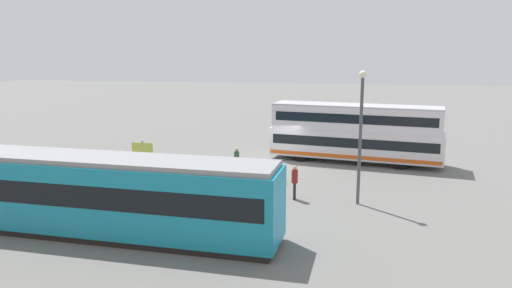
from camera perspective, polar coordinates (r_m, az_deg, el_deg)
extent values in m
plane|color=slate|center=(31.86, 2.79, -2.50)|extent=(160.00, 160.00, 0.00)
cube|color=silver|center=(33.08, 11.63, 0.07)|extent=(11.62, 4.17, 1.88)
cube|color=silver|center=(32.80, 11.75, 3.04)|extent=(11.27, 4.02, 1.58)
cube|color=black|center=(33.03, 11.65, 0.46)|extent=(11.06, 4.11, 0.64)
cube|color=black|center=(32.79, 11.76, 3.18)|extent=(10.71, 3.96, 0.60)
cube|color=#D85919|center=(33.21, 11.59, -1.10)|extent=(11.40, 4.18, 0.24)
cube|color=#B2B2B7|center=(32.70, 11.81, 4.49)|extent=(11.27, 4.02, 0.10)
cylinder|color=black|center=(33.91, 5.69, -0.85)|extent=(1.36, 2.52, 1.00)
cylinder|color=black|center=(32.94, 16.97, -1.63)|extent=(1.36, 2.52, 1.00)
cube|color=teal|center=(20.87, -18.97, -5.66)|extent=(15.84, 3.19, 2.84)
cube|color=black|center=(20.80, -19.02, -4.91)|extent=(15.21, 3.19, 0.90)
cube|color=gray|center=(20.50, -19.24, -1.59)|extent=(15.52, 2.98, 0.20)
cube|color=black|center=(21.35, -18.71, -9.63)|extent=(15.52, 3.05, 0.25)
cylinder|color=#4C3F2D|center=(28.93, -2.10, -3.01)|extent=(0.14, 0.14, 0.86)
cylinder|color=#4C3F2D|center=(28.86, -2.51, -3.05)|extent=(0.14, 0.14, 0.86)
cylinder|color=#335938|center=(28.72, -2.32, -1.55)|extent=(0.44, 0.44, 0.66)
sphere|color=tan|center=(28.63, -2.32, -0.68)|extent=(0.23, 0.23, 0.23)
cylinder|color=black|center=(24.46, 4.59, -5.67)|extent=(0.14, 0.14, 0.87)
cylinder|color=black|center=(24.67, 4.60, -5.52)|extent=(0.14, 0.14, 0.87)
cylinder|color=maroon|center=(24.36, 4.62, -3.86)|extent=(0.35, 0.35, 0.67)
sphere|color=tan|center=(24.25, 4.64, -2.82)|extent=(0.24, 0.24, 0.24)
cube|color=gray|center=(28.28, -6.43, -2.11)|extent=(9.30, 0.58, 0.06)
cube|color=gray|center=(28.40, -6.41, -3.10)|extent=(9.30, 0.58, 0.06)
cylinder|color=gray|center=(27.63, 3.01, -3.49)|extent=(0.07, 0.07, 1.05)
cylinder|color=gray|center=(28.40, -6.41, -3.15)|extent=(0.07, 0.07, 1.05)
cylinder|color=gray|center=(29.89, -15.09, -2.75)|extent=(0.07, 0.07, 1.05)
cylinder|color=slate|center=(29.18, -13.26, -1.79)|extent=(0.10, 0.10, 2.24)
cube|color=#D8D84C|center=(29.00, -13.35, -0.50)|extent=(1.30, 0.07, 0.68)
cylinder|color=#4C4C51|center=(23.68, 12.26, 0.20)|extent=(0.16, 0.16, 6.20)
sphere|color=#F2EFCC|center=(23.30, 12.59, 8.08)|extent=(0.36, 0.36, 0.36)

